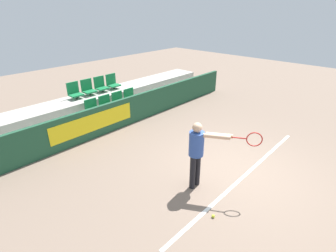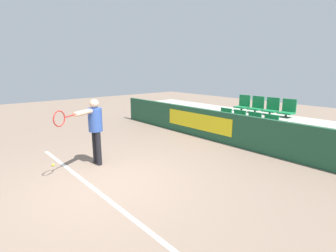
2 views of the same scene
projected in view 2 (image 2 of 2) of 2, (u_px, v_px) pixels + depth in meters
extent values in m
plane|color=#7A6656|center=(105.00, 183.00, 5.35)|extent=(30.00, 30.00, 0.00)
cube|color=white|center=(92.00, 187.00, 5.17)|extent=(5.90, 0.08, 0.01)
cube|color=#1E4C33|center=(231.00, 129.00, 7.92)|extent=(10.93, 0.12, 0.98)
cube|color=yellow|center=(197.00, 121.00, 8.84)|extent=(2.83, 0.02, 0.54)
cube|color=#ADA89E|center=(242.00, 135.00, 8.37)|extent=(10.53, 1.07, 0.38)
cube|color=#ADA89E|center=(260.00, 125.00, 9.02)|extent=(10.53, 1.07, 0.76)
cylinder|color=#333333|center=(223.00, 124.00, 8.97)|extent=(0.07, 0.07, 0.12)
cube|color=#197A42|center=(223.00, 121.00, 8.95)|extent=(0.44, 0.39, 0.05)
cube|color=#197A42|center=(226.00, 114.00, 9.01)|extent=(0.44, 0.04, 0.41)
cylinder|color=#333333|center=(236.00, 126.00, 8.56)|extent=(0.07, 0.07, 0.12)
cube|color=#197A42|center=(236.00, 124.00, 8.54)|extent=(0.44, 0.39, 0.05)
cube|color=#197A42|center=(240.00, 116.00, 8.60)|extent=(0.44, 0.04, 0.41)
cylinder|color=#333333|center=(251.00, 129.00, 8.15)|extent=(0.07, 0.07, 0.12)
cube|color=#197A42|center=(251.00, 127.00, 8.13)|extent=(0.44, 0.39, 0.05)
cube|color=#197A42|center=(255.00, 119.00, 8.19)|extent=(0.44, 0.04, 0.41)
cylinder|color=#333333|center=(267.00, 132.00, 7.74)|extent=(0.07, 0.07, 0.12)
cube|color=#197A42|center=(268.00, 130.00, 7.72)|extent=(0.44, 0.39, 0.05)
cube|color=#197A42|center=(271.00, 121.00, 7.79)|extent=(0.44, 0.04, 0.41)
cylinder|color=#333333|center=(241.00, 109.00, 9.57)|extent=(0.07, 0.07, 0.12)
cube|color=#197A42|center=(242.00, 107.00, 9.55)|extent=(0.44, 0.39, 0.05)
cube|color=#197A42|center=(245.00, 101.00, 9.61)|extent=(0.44, 0.04, 0.41)
cylinder|color=#333333|center=(255.00, 111.00, 9.16)|extent=(0.07, 0.07, 0.12)
cube|color=#197A42|center=(255.00, 109.00, 9.14)|extent=(0.44, 0.39, 0.05)
cube|color=#197A42|center=(258.00, 102.00, 9.20)|extent=(0.44, 0.04, 0.41)
cylinder|color=#333333|center=(270.00, 113.00, 8.75)|extent=(0.07, 0.07, 0.12)
cube|color=#197A42|center=(270.00, 111.00, 8.73)|extent=(0.44, 0.39, 0.05)
cube|color=#197A42|center=(273.00, 104.00, 8.79)|extent=(0.44, 0.04, 0.41)
cylinder|color=#333333|center=(286.00, 116.00, 8.34)|extent=(0.07, 0.07, 0.12)
cube|color=#197A42|center=(286.00, 113.00, 8.32)|extent=(0.44, 0.39, 0.05)
cube|color=#197A42|center=(289.00, 105.00, 8.39)|extent=(0.44, 0.04, 0.41)
cylinder|color=black|center=(95.00, 147.00, 6.41)|extent=(0.13, 0.13, 0.83)
cylinder|color=black|center=(99.00, 149.00, 6.28)|extent=(0.13, 0.13, 0.83)
cylinder|color=#2D4C99|center=(95.00, 120.00, 6.19)|extent=(0.33, 0.33, 0.56)
sphere|color=tan|center=(94.00, 104.00, 6.11)|extent=(0.21, 0.21, 0.21)
cylinder|color=tan|center=(82.00, 112.00, 5.77)|extent=(0.35, 0.52, 0.09)
cylinder|color=tan|center=(84.00, 113.00, 5.71)|extent=(0.35, 0.52, 0.09)
cylinder|color=#AD231E|center=(70.00, 116.00, 5.35)|extent=(0.17, 0.27, 0.03)
torus|color=#AD231E|center=(59.00, 119.00, 5.07)|extent=(0.18, 0.29, 0.32)
sphere|color=#CCDB33|center=(53.00, 165.00, 6.27)|extent=(0.07, 0.07, 0.07)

